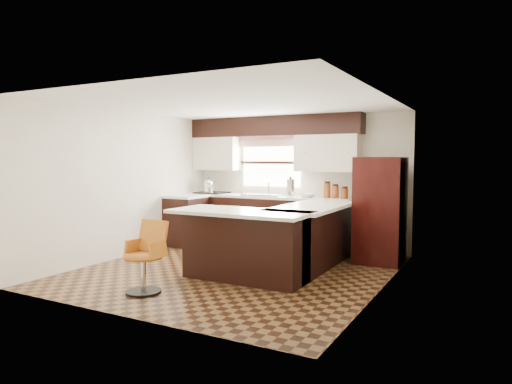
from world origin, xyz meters
The scene contains 30 objects.
floor centered at (0.00, 0.00, 0.00)m, with size 4.40×4.40×0.00m, color #49301A.
ceiling centered at (0.00, 0.00, 2.40)m, with size 4.40×4.40×0.00m, color silver.
wall_back centered at (0.00, 2.20, 1.20)m, with size 4.40×4.40×0.00m, color beige.
wall_front centered at (0.00, -2.20, 1.20)m, with size 4.40×4.40×0.00m, color beige.
wall_left centered at (-2.10, 0.00, 1.20)m, with size 4.40×4.40×0.00m, color beige.
wall_right centered at (2.10, 0.00, 1.20)m, with size 4.40×4.40×0.00m, color beige.
base_cab_back centered at (-0.45, 1.90, 0.45)m, with size 3.30×0.60×0.90m, color black.
base_cab_left centered at (-1.80, 1.25, 0.45)m, with size 0.60×0.70×0.90m, color black.
counter_back centered at (-0.45, 1.90, 0.92)m, with size 3.30×0.60×0.04m, color silver.
counter_left centered at (-1.80, 1.25, 0.92)m, with size 0.60×0.70×0.04m, color silver.
soffit centered at (-0.40, 2.03, 2.22)m, with size 3.40×0.35×0.36m, color black.
upper_cab_left centered at (-1.62, 2.03, 1.72)m, with size 0.94×0.35×0.64m, color beige.
upper_cab_right centered at (0.68, 2.03, 1.72)m, with size 1.14×0.35×0.64m, color beige.
window_pane centered at (-0.50, 2.18, 1.55)m, with size 1.20×0.02×0.90m, color white.
valance centered at (-0.50, 2.14, 1.94)m, with size 1.30×0.06×0.18m, color #D19B93.
sink centered at (-0.50, 1.88, 0.96)m, with size 0.75×0.45×0.03m, color #B2B2B7.
dishwasher centered at (0.55, 1.61, 0.43)m, with size 0.58×0.03×0.78m, color black.
cooktop centered at (-1.65, 1.88, 0.96)m, with size 0.58×0.50×0.03m, color black.
peninsula_long centered at (0.90, 0.62, 0.45)m, with size 0.60×1.95×0.90m, color black.
peninsula_return centered at (0.38, -0.35, 0.45)m, with size 1.65×0.60×0.90m, color black.
counter_pen_long centered at (0.95, 0.62, 0.92)m, with size 0.84×1.95×0.04m, color silver.
counter_pen_return centered at (0.35, -0.44, 0.92)m, with size 1.89×0.84×0.04m, color silver.
refrigerator centered at (1.73, 1.52, 0.83)m, with size 0.71×0.68×1.65m, color black.
bar_chair centered at (-0.41, -1.47, 0.44)m, with size 0.47×0.47×0.87m, color #B6651B, non-canonical shape.
kettle centered at (-1.72, 1.88, 1.11)m, with size 0.21×0.21×0.28m, color silver, non-canonical shape.
percolator centered at (0.03, 1.90, 1.11)m, with size 0.15×0.15×0.32m, color silver.
mixing_bowl centered at (0.36, 1.90, 0.98)m, with size 0.27×0.27×0.07m, color white.
canister_large centered at (0.72, 1.92, 1.07)m, with size 0.12×0.12×0.26m, color brown.
canister_med centered at (0.86, 1.92, 1.05)m, with size 0.12×0.12×0.21m, color brown.
canister_small centered at (1.03, 1.92, 1.03)m, with size 0.12×0.12×0.18m, color brown.
Camera 1 is at (3.37, -5.60, 1.63)m, focal length 32.00 mm.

